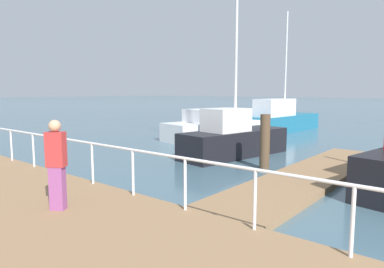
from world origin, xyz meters
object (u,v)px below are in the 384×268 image
moored_boat_0 (216,128)px  pedestrian_1 (56,163)px  moored_boat_5 (282,119)px  moored_boat_4 (233,138)px

moored_boat_0 → pedestrian_1: 14.15m
pedestrian_1 → moored_boat_0: bearing=22.7°
moored_boat_5 → pedestrian_1: bearing=-167.8°
moored_boat_5 → pedestrian_1: 19.22m
moored_boat_0 → pedestrian_1: bearing=-157.3°
moored_boat_0 → moored_boat_4: 5.60m
moored_boat_0 → moored_boat_5: bearing=-13.6°
moored_boat_5 → moored_boat_4: bearing=-166.1°
moored_boat_4 → moored_boat_5: bearing=13.9°
moored_boat_4 → moored_boat_5: (9.83, 2.44, 0.08)m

